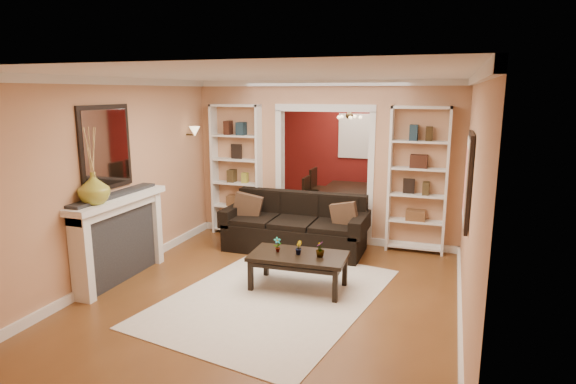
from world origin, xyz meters
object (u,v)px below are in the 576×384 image
at_px(sofa, 295,223).
at_px(bookshelf_right, 418,181).
at_px(bookshelf_left, 237,170).
at_px(fireplace, 121,239).
at_px(dining_table, 347,203).
at_px(coffee_table, 298,271).

height_order(sofa, bookshelf_right, bookshelf_right).
relative_size(bookshelf_left, fireplace, 1.35).
bearing_deg(bookshelf_right, fireplace, -145.20).
xyz_separation_m(bookshelf_right, dining_table, (-1.48, 1.75, -0.86)).
bearing_deg(dining_table, coffee_table, -177.42).
xyz_separation_m(sofa, coffee_table, (0.53, -1.46, -0.21)).
bearing_deg(sofa, bookshelf_right, 17.56).
bearing_deg(dining_table, sofa, 171.29).
distance_m(bookshelf_left, bookshelf_right, 3.10).
bearing_deg(bookshelf_right, sofa, -162.44).
height_order(coffee_table, bookshelf_right, bookshelf_right).
bearing_deg(coffee_table, bookshelf_right, 55.03).
distance_m(sofa, bookshelf_right, 2.05).
height_order(bookshelf_left, bookshelf_right, same).
bearing_deg(fireplace, sofa, 47.17).
bearing_deg(fireplace, bookshelf_right, 34.80).
distance_m(coffee_table, bookshelf_right, 2.59).
bearing_deg(bookshelf_right, dining_table, 130.12).
bearing_deg(sofa, dining_table, 81.29).
xyz_separation_m(sofa, bookshelf_left, (-1.27, 0.58, 0.70)).
height_order(sofa, bookshelf_left, bookshelf_left).
height_order(sofa, coffee_table, sofa).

